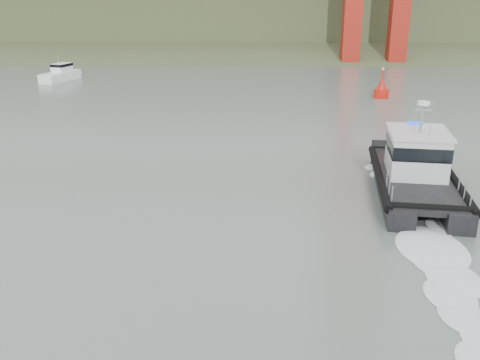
# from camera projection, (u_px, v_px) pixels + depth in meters

# --- Properties ---
(ground) EXTENTS (400.00, 400.00, 0.00)m
(ground) POSITION_uv_depth(u_px,v_px,m) (234.00, 286.00, 23.50)
(ground) COLOR slate
(ground) RESTS_ON ground
(headlands) EXTENTS (500.00, 105.36, 27.12)m
(headlands) POSITION_uv_depth(u_px,v_px,m) (248.00, 11.00, 139.33)
(headlands) COLOR #344628
(headlands) RESTS_ON ground
(patrol_boat) EXTENTS (6.22, 13.02, 6.08)m
(patrol_boat) POSITION_uv_depth(u_px,v_px,m) (416.00, 170.00, 33.86)
(patrol_boat) COLOR black
(patrol_boat) RESTS_ON ground
(motorboat) EXTENTS (4.34, 7.24, 3.78)m
(motorboat) POSITION_uv_depth(u_px,v_px,m) (61.00, 74.00, 76.23)
(motorboat) COLOR white
(motorboat) RESTS_ON ground
(nav_buoy) EXTENTS (1.82, 1.82, 3.78)m
(nav_buoy) POSITION_uv_depth(u_px,v_px,m) (381.00, 90.00, 64.07)
(nav_buoy) COLOR red
(nav_buoy) RESTS_ON ground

